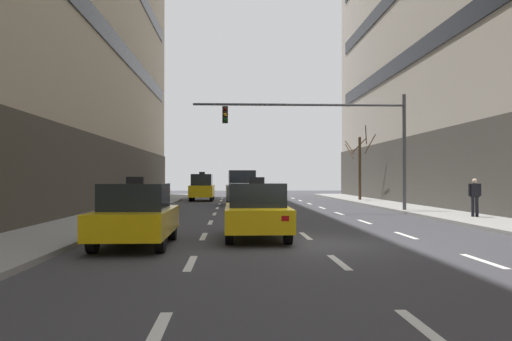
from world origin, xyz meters
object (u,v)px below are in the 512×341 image
Objects in this scene: car_driving_3 at (241,188)px; taxi_driving_2 at (257,211)px; taxi_driving_1 at (136,215)px; taxi_driving_0 at (202,187)px; street_tree_0 at (360,164)px; traffic_signal_0 at (335,128)px; pedestrian_0 at (475,195)px.

taxi_driving_2 is at bearing -89.74° from car_driving_3.
taxi_driving_1 reaches higher than taxi_driving_2.
taxi_driving_1 is at bearing -154.06° from taxi_driving_2.
car_driving_3 is (2.92, -6.48, 0.09)m from taxi_driving_0.
car_driving_3 is (3.06, 20.88, 0.32)m from taxi_driving_1.
street_tree_0 is (11.93, 25.44, 1.99)m from taxi_driving_1.
traffic_signal_0 is 6.80× the size of pedestrian_0.
street_tree_0 is 17.60m from pedestrian_0.
pedestrian_0 is (12.51, 7.94, 0.26)m from taxi_driving_1.
taxi_driving_0 is 0.77× the size of street_tree_0.
car_driving_3 is 0.43× the size of traffic_signal_0.
taxi_driving_0 is 25.99m from taxi_driving_2.
taxi_driving_1 is 0.92× the size of car_driving_3.
traffic_signal_0 is (7.63, 12.84, 3.46)m from taxi_driving_1.
traffic_signal_0 is at bearing 59.28° from taxi_driving_1.
street_tree_0 reaches higher than taxi_driving_0.
traffic_signal_0 reaches higher than street_tree_0.
pedestrian_0 is at bearing -45.09° from traffic_signal_0.
taxi_driving_2 is at bearing -111.61° from traffic_signal_0.
traffic_signal_0 is at bearing 134.91° from pedestrian_0.
traffic_signal_0 reaches higher than taxi_driving_2.
street_tree_0 is at bearing -9.19° from taxi_driving_0.
street_tree_0 reaches higher than taxi_driving_2.
street_tree_0 is (11.78, -1.91, 1.77)m from taxi_driving_0.
traffic_signal_0 is (7.49, -14.51, 3.24)m from taxi_driving_0.
street_tree_0 is (4.30, 12.60, -1.47)m from traffic_signal_0.
taxi_driving_1 is 0.40× the size of traffic_signal_0.
car_driving_3 is at bearing 81.65° from taxi_driving_1.
taxi_driving_0 is at bearing 114.27° from car_driving_3.
car_driving_3 is 2.95× the size of pedestrian_0.
car_driving_3 is (-0.09, 19.34, 0.32)m from taxi_driving_2.
car_driving_3 is 0.85× the size of street_tree_0.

